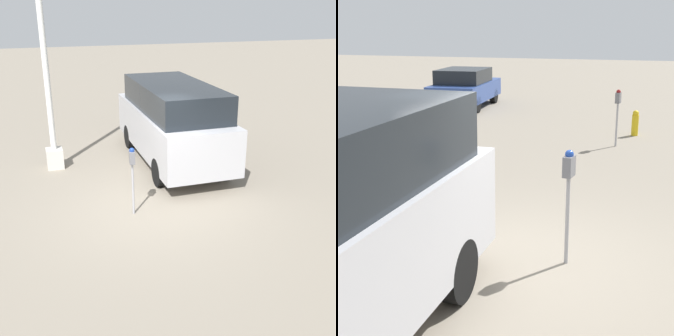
% 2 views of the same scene
% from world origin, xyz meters
% --- Properties ---
extents(ground_plane, '(80.00, 80.00, 0.00)m').
position_xyz_m(ground_plane, '(0.00, 0.00, 0.00)').
color(ground_plane, gray).
extents(parking_meter_near, '(0.21, 0.14, 1.50)m').
position_xyz_m(parking_meter_near, '(-0.13, 0.39, 1.11)').
color(parking_meter_near, '#9E9EA3').
rests_on(parking_meter_near, ground).
extents(lamp_post, '(0.44, 0.44, 7.00)m').
position_xyz_m(lamp_post, '(3.25, 1.74, 2.38)').
color(lamp_post, beige).
rests_on(lamp_post, ground).
extents(parked_van, '(5.22, 2.03, 2.26)m').
position_xyz_m(parked_van, '(2.68, -1.49, 1.22)').
color(parked_van, '#B2B2B7').
rests_on(parked_van, ground).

